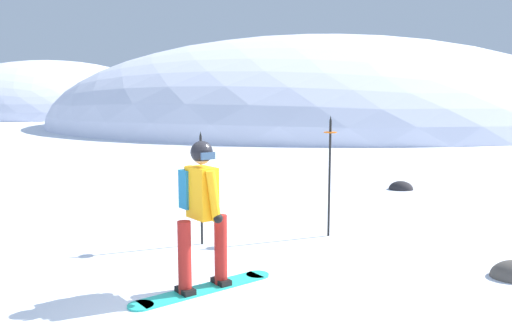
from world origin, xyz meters
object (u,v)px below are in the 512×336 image
object	(u,v)px
piste_marker_far	(201,180)
rock_mid	(401,189)
snowboarder_main	(201,211)
piste_marker_near	(330,168)

from	to	relation	value
piste_marker_far	rock_mid	size ratio (longest dim) A/B	2.96
snowboarder_main	rock_mid	xyz separation A→B (m)	(3.18, 6.88, -0.92)
snowboarder_main	piste_marker_far	bearing A→B (deg)	103.22
piste_marker_near	rock_mid	xyz separation A→B (m)	(1.73, 4.37, -1.09)
piste_marker_far	piste_marker_near	bearing A→B (deg)	20.62
snowboarder_main	piste_marker_near	size ratio (longest dim) A/B	0.90
snowboarder_main	rock_mid	size ratio (longest dim) A/B	2.99
piste_marker_near	rock_mid	world-z (taller)	piste_marker_near
rock_mid	piste_marker_far	bearing A→B (deg)	-125.42
piste_marker_far	rock_mid	bearing A→B (deg)	54.58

